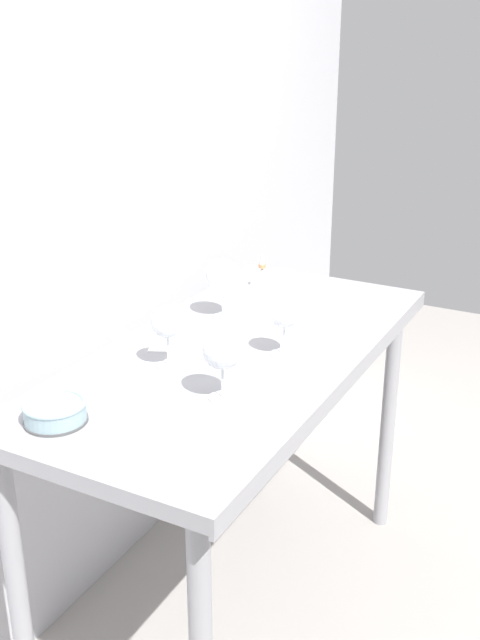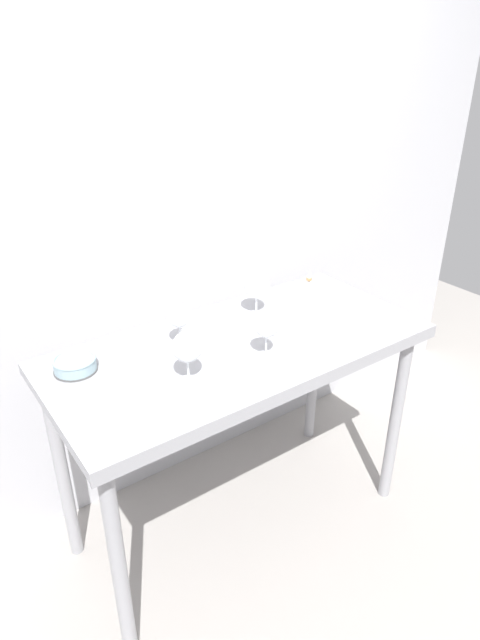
{
  "view_description": "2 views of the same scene",
  "coord_description": "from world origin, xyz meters",
  "px_view_note": "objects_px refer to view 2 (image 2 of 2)",
  "views": [
    {
      "loc": [
        -1.68,
        -0.91,
        1.74
      ],
      "look_at": [
        0.04,
        0.01,
        0.96
      ],
      "focal_mm": 42.65,
      "sensor_mm": 36.0,
      "label": 1
    },
    {
      "loc": [
        -0.98,
        -1.39,
        1.87
      ],
      "look_at": [
        0.0,
        0.0,
        0.99
      ],
      "focal_mm": 30.21,
      "sensor_mm": 36.0,
      "label": 2
    }
  ],
  "objects_px": {
    "wine_glass_near_center": "(266,327)",
    "wine_glass_far_right": "(257,285)",
    "wine_glass_near_left": "(187,348)",
    "wine_glass_far_left": "(179,317)",
    "tasting_bowl": "(75,364)",
    "tasting_sheet_lower": "(299,325)",
    "tasting_sheet_upper": "(220,329)",
    "decanter_funnel": "(308,288)"
  },
  "relations": [
    {
      "from": "wine_glass_far_right",
      "to": "tasting_bowl",
      "type": "height_order",
      "value": "wine_glass_far_right"
    },
    {
      "from": "wine_glass_far_left",
      "to": "wine_glass_near_left",
      "type": "bearing_deg",
      "value": -113.21
    },
    {
      "from": "wine_glass_near_left",
      "to": "decanter_funnel",
      "type": "xyz_separation_m",
      "value": [
        0.76,
        0.27,
        -0.09
      ]
    },
    {
      "from": "wine_glass_far_left",
      "to": "tasting_bowl",
      "type": "height_order",
      "value": "wine_glass_far_left"
    },
    {
      "from": "wine_glass_near_left",
      "to": "wine_glass_far_right",
      "type": "distance_m",
      "value": 0.53
    },
    {
      "from": "wine_glass_near_center",
      "to": "tasting_sheet_lower",
      "type": "relative_size",
      "value": 0.6
    },
    {
      "from": "wine_glass_near_center",
      "to": "wine_glass_far_right",
      "type": "height_order",
      "value": "wine_glass_far_right"
    },
    {
      "from": "wine_glass_near_center",
      "to": "wine_glass_near_left",
      "type": "relative_size",
      "value": 0.91
    },
    {
      "from": "wine_glass_far_right",
      "to": "tasting_sheet_lower",
      "type": "bearing_deg",
      "value": -64.0
    },
    {
      "from": "wine_glass_far_right",
      "to": "tasting_sheet_upper",
      "type": "distance_m",
      "value": 0.23
    },
    {
      "from": "tasting_sheet_upper",
      "to": "decanter_funnel",
      "type": "bearing_deg",
      "value": -20.53
    },
    {
      "from": "tasting_sheet_upper",
      "to": "decanter_funnel",
      "type": "relative_size",
      "value": 2.05
    },
    {
      "from": "tasting_bowl",
      "to": "tasting_sheet_lower",
      "type": "bearing_deg",
      "value": -12.62
    },
    {
      "from": "wine_glass_near_left",
      "to": "tasting_sheet_upper",
      "type": "xyz_separation_m",
      "value": [
        0.28,
        0.24,
        -0.12
      ]
    },
    {
      "from": "tasting_sheet_upper",
      "to": "decanter_funnel",
      "type": "xyz_separation_m",
      "value": [
        0.48,
        0.04,
        0.04
      ]
    },
    {
      "from": "wine_glass_far_left",
      "to": "decanter_funnel",
      "type": "distance_m",
      "value": 0.67
    },
    {
      "from": "wine_glass_near_left",
      "to": "decanter_funnel",
      "type": "bearing_deg",
      "value": 19.95
    },
    {
      "from": "wine_glass_near_left",
      "to": "wine_glass_far_right",
      "type": "height_order",
      "value": "wine_glass_far_right"
    },
    {
      "from": "wine_glass_near_left",
      "to": "wine_glass_far_left",
      "type": "bearing_deg",
      "value": 66.79
    },
    {
      "from": "tasting_sheet_lower",
      "to": "decanter_funnel",
      "type": "xyz_separation_m",
      "value": [
        0.21,
        0.18,
        0.04
      ]
    },
    {
      "from": "wine_glass_near_left",
      "to": "tasting_bowl",
      "type": "bearing_deg",
      "value": 134.75
    },
    {
      "from": "tasting_sheet_lower",
      "to": "tasting_bowl",
      "type": "distance_m",
      "value": 0.84
    },
    {
      "from": "wine_glass_far_left",
      "to": "wine_glass_far_right",
      "type": "relative_size",
      "value": 0.9
    },
    {
      "from": "wine_glass_near_left",
      "to": "tasting_sheet_lower",
      "type": "xyz_separation_m",
      "value": [
        0.55,
        0.09,
        -0.12
      ]
    },
    {
      "from": "wine_glass_near_center",
      "to": "tasting_sheet_lower",
      "type": "distance_m",
      "value": 0.3
    },
    {
      "from": "wine_glass_far_left",
      "to": "tasting_bowl",
      "type": "distance_m",
      "value": 0.38
    },
    {
      "from": "wine_glass_far_right",
      "to": "tasting_bowl",
      "type": "distance_m",
      "value": 0.75
    },
    {
      "from": "wine_glass_far_left",
      "to": "tasting_sheet_lower",
      "type": "distance_m",
      "value": 0.49
    },
    {
      "from": "wine_glass_far_left",
      "to": "wine_glass_far_right",
      "type": "xyz_separation_m",
      "value": [
        0.37,
        0.05,
        0.01
      ]
    },
    {
      "from": "wine_glass_near_center",
      "to": "tasting_sheet_lower",
      "type": "bearing_deg",
      "value": 24.18
    },
    {
      "from": "tasting_sheet_lower",
      "to": "tasting_bowl",
      "type": "height_order",
      "value": "tasting_bowl"
    },
    {
      "from": "tasting_sheet_upper",
      "to": "tasting_sheet_lower",
      "type": "relative_size",
      "value": 0.93
    },
    {
      "from": "tasting_sheet_lower",
      "to": "tasting_sheet_upper",
      "type": "bearing_deg",
      "value": 160.87
    },
    {
      "from": "tasting_bowl",
      "to": "decanter_funnel",
      "type": "xyz_separation_m",
      "value": [
        1.03,
        -0.0,
        0.01
      ]
    },
    {
      "from": "decanter_funnel",
      "to": "wine_glass_far_left",
      "type": "bearing_deg",
      "value": -174.67
    },
    {
      "from": "wine_glass_far_left",
      "to": "wine_glass_far_right",
      "type": "bearing_deg",
      "value": 7.19
    },
    {
      "from": "wine_glass_near_left",
      "to": "tasting_sheet_lower",
      "type": "distance_m",
      "value": 0.57
    },
    {
      "from": "wine_glass_far_right",
      "to": "tasting_bowl",
      "type": "bearing_deg",
      "value": 178.77
    },
    {
      "from": "tasting_sheet_upper",
      "to": "wine_glass_near_center",
      "type": "bearing_deg",
      "value": -110.32
    },
    {
      "from": "tasting_bowl",
      "to": "decanter_funnel",
      "type": "relative_size",
      "value": 1.17
    },
    {
      "from": "wine_glass_far_left",
      "to": "decanter_funnel",
      "type": "height_order",
      "value": "wine_glass_far_left"
    },
    {
      "from": "wine_glass_near_left",
      "to": "tasting_sheet_upper",
      "type": "relative_size",
      "value": 0.71
    }
  ]
}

